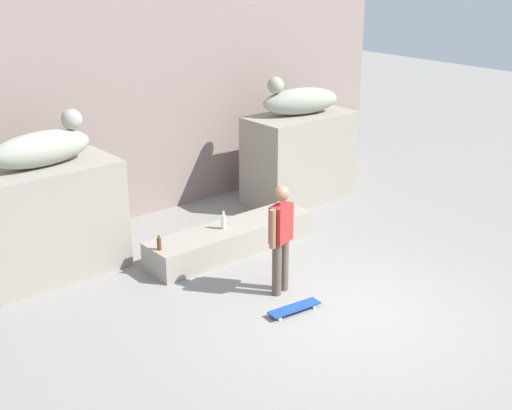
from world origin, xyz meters
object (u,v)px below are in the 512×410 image
at_px(skater, 281,235).
at_px(bottle_clear, 224,221).
at_px(statue_reclining_right, 299,100).
at_px(statue_reclining_left, 43,147).
at_px(bottle_brown, 159,243).
at_px(skateboard, 294,308).

bearing_deg(skater, bottle_clear, -112.57).
bearing_deg(statue_reclining_right, bottle_clear, 37.33).
xyz_separation_m(statue_reclining_left, bottle_clear, (2.44, -1.17, -1.46)).
bearing_deg(bottle_brown, statue_reclining_left, 134.23).
xyz_separation_m(skater, skateboard, (-0.25, -0.58, -0.86)).
height_order(skater, bottle_brown, skater).
relative_size(statue_reclining_left, bottle_brown, 6.28).
bearing_deg(skater, bottle_brown, -71.53).
distance_m(statue_reclining_right, skater, 4.20).
bearing_deg(skateboard, bottle_clear, -94.65).
height_order(statue_reclining_right, skateboard, statue_reclining_right).
distance_m(skateboard, bottle_clear, 2.30).
bearing_deg(bottle_clear, skater, -96.39).
bearing_deg(skateboard, statue_reclining_right, -126.95).
bearing_deg(bottle_brown, bottle_clear, 1.70).
height_order(statue_reclining_left, bottle_brown, statue_reclining_left).
bearing_deg(skateboard, bottle_brown, -62.32).
height_order(statue_reclining_right, bottle_clear, statue_reclining_right).
xyz_separation_m(skater, bottle_brown, (-1.09, 1.58, -0.37)).
bearing_deg(skateboard, skater, -106.85).
bearing_deg(bottle_brown, skater, -55.35).
xyz_separation_m(statue_reclining_right, skater, (-2.94, -2.79, -1.12)).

